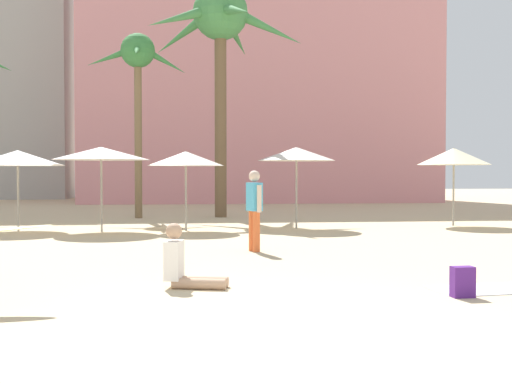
{
  "coord_description": "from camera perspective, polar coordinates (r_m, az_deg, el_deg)",
  "views": [
    {
      "loc": [
        -0.93,
        -6.62,
        1.68
      ],
      "look_at": [
        0.29,
        4.63,
        1.35
      ],
      "focal_mm": 44.68,
      "sensor_mm": 36.0,
      "label": 1
    }
  ],
  "objects": [
    {
      "name": "palm_tree_center",
      "position": [
        25.12,
        -3.21,
        14.5
      ],
      "size": [
        6.03,
        6.37,
        8.89
      ],
      "color": "brown",
      "rests_on": "ground"
    },
    {
      "name": "hotel_pink",
      "position": [
        40.68,
        0.06,
        11.66
      ],
      "size": [
        20.69,
        9.63,
        17.48
      ],
      "primitive_type": "cube",
      "color": "pink",
      "rests_on": "ground"
    },
    {
      "name": "cafe_umbrella_6",
      "position": [
        18.79,
        -6.31,
        2.99
      ],
      "size": [
        2.25,
        2.25,
        2.33
      ],
      "color": "gray",
      "rests_on": "ground"
    },
    {
      "name": "cafe_umbrella_5",
      "position": [
        19.47,
        3.65,
        3.41
      ],
      "size": [
        2.37,
        2.37,
        2.48
      ],
      "color": "gray",
      "rests_on": "ground"
    },
    {
      "name": "cafe_umbrella_3",
      "position": [
        21.37,
        17.29,
        3.05
      ],
      "size": [
        2.33,
        2.33,
        2.5
      ],
      "color": "gray",
      "rests_on": "ground"
    },
    {
      "name": "beach_towel",
      "position": [
        9.91,
        20.26,
        -8.16
      ],
      "size": [
        1.77,
        1.03,
        0.01
      ],
      "primitive_type": "cube",
      "rotation": [
        0.0,
        0.0,
        0.11
      ],
      "color": "white",
      "rests_on": "ground"
    },
    {
      "name": "palm_tree_right",
      "position": [
        24.71,
        -10.54,
        11.11
      ],
      "size": [
        3.81,
        3.94,
        6.93
      ],
      "color": "brown",
      "rests_on": "ground"
    },
    {
      "name": "backpack",
      "position": [
        9.17,
        17.98,
        -7.7
      ],
      "size": [
        0.31,
        0.25,
        0.42
      ],
      "rotation": [
        0.0,
        0.0,
        1.61
      ],
      "color": "#53237D",
      "rests_on": "ground"
    },
    {
      "name": "cafe_umbrella_4",
      "position": [
        18.89,
        -13.69,
        3.38
      ],
      "size": [
        2.78,
        2.78,
        2.45
      ],
      "color": "gray",
      "rests_on": "ground"
    },
    {
      "name": "ground",
      "position": [
        6.89,
        1.8,
        -12.46
      ],
      "size": [
        120.0,
        120.0,
        0.0
      ],
      "primitive_type": "plane",
      "color": "#C6B28C"
    },
    {
      "name": "person_mid_center",
      "position": [
        13.7,
        -0.15,
        -1.36
      ],
      "size": [
        0.34,
        0.6,
        1.75
      ],
      "rotation": [
        0.0,
        0.0,
        0.32
      ],
      "color": "orange",
      "rests_on": "ground"
    },
    {
      "name": "cafe_umbrella_1",
      "position": [
        19.89,
        -20.56,
        2.86
      ],
      "size": [
        2.69,
        2.69,
        2.36
      ],
      "color": "gray",
      "rests_on": "ground"
    },
    {
      "name": "person_mid_right",
      "position": [
        9.47,
        -6.45,
        -6.51
      ],
      "size": [
        0.96,
        0.57,
        0.95
      ],
      "rotation": [
        0.0,
        0.0,
        6.05
      ],
      "color": "tan",
      "rests_on": "ground"
    }
  ]
}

